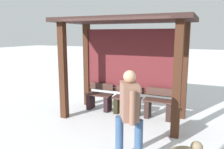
# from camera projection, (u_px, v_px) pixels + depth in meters

# --- Properties ---
(ground_plane) EXTENTS (60.00, 60.00, 0.00)m
(ground_plane) POSITION_uv_depth(u_px,v_px,m) (123.00, 117.00, 5.89)
(ground_plane) COLOR white
(bus_shelter) EXTENTS (3.33, 1.71, 2.55)m
(bus_shelter) POSITION_uv_depth(u_px,v_px,m) (126.00, 44.00, 5.72)
(bus_shelter) COLOR #3E2215
(bus_shelter) RESTS_ON ground
(bench_left_inside) EXTENTS (0.76, 0.38, 0.75)m
(bench_left_inside) POSITION_uv_depth(u_px,v_px,m) (99.00, 99.00, 6.47)
(bench_left_inside) COLOR #432B24
(bench_left_inside) RESTS_ON ground
(bench_center_inside) EXTENTS (0.76, 0.38, 0.75)m
(bench_center_inside) POSITION_uv_depth(u_px,v_px,m) (127.00, 102.00, 6.12)
(bench_center_inside) COLOR #482F2A
(bench_center_inside) RESTS_ON ground
(bench_right_inside) EXTENTS (0.76, 0.36, 0.78)m
(bench_right_inside) POSITION_uv_depth(u_px,v_px,m) (159.00, 106.00, 5.78)
(bench_right_inside) COLOR #472E27
(bench_right_inside) RESTS_ON ground
(person_walking) EXTENTS (0.54, 0.59, 1.58)m
(person_walking) POSITION_uv_depth(u_px,v_px,m) (129.00, 109.00, 3.72)
(person_walking) COLOR #926754
(person_walking) RESTS_ON ground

